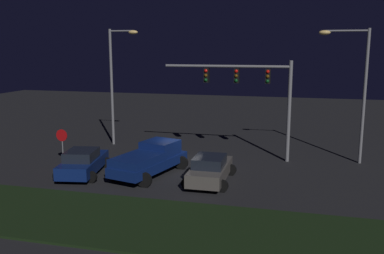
{
  "coord_description": "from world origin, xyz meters",
  "views": [
    {
      "loc": [
        7.01,
        -24.23,
        7.26
      ],
      "look_at": [
        0.7,
        0.35,
        2.49
      ],
      "focal_mm": 39.36,
      "sensor_mm": 36.0,
      "label": 1
    }
  ],
  "objects_px": {
    "street_lamp_left": "(116,74)",
    "street_lamp_right": "(355,79)",
    "car_sedan": "(83,162)",
    "traffic_signal_gantry": "(251,85)",
    "car_sedan_far": "(210,169)",
    "stop_sign": "(62,140)",
    "pickup_truck": "(151,158)"
  },
  "relations": [
    {
      "from": "street_lamp_right",
      "to": "car_sedan",
      "type": "bearing_deg",
      "value": -156.37
    },
    {
      "from": "stop_sign",
      "to": "street_lamp_right",
      "type": "bearing_deg",
      "value": 15.34
    },
    {
      "from": "car_sedan_far",
      "to": "street_lamp_right",
      "type": "distance_m",
      "value": 11.04
    },
    {
      "from": "street_lamp_left",
      "to": "street_lamp_right",
      "type": "relative_size",
      "value": 1.02
    },
    {
      "from": "traffic_signal_gantry",
      "to": "street_lamp_left",
      "type": "distance_m",
      "value": 10.38
    },
    {
      "from": "car_sedan_far",
      "to": "stop_sign",
      "type": "distance_m",
      "value": 9.99
    },
    {
      "from": "pickup_truck",
      "to": "street_lamp_right",
      "type": "bearing_deg",
      "value": -49.5
    },
    {
      "from": "traffic_signal_gantry",
      "to": "street_lamp_right",
      "type": "bearing_deg",
      "value": 6.62
    },
    {
      "from": "pickup_truck",
      "to": "street_lamp_right",
      "type": "height_order",
      "value": "street_lamp_right"
    },
    {
      "from": "street_lamp_left",
      "to": "car_sedan",
      "type": "bearing_deg",
      "value": -80.78
    },
    {
      "from": "pickup_truck",
      "to": "stop_sign",
      "type": "bearing_deg",
      "value": 97.56
    },
    {
      "from": "car_sedan",
      "to": "stop_sign",
      "type": "distance_m",
      "value": 3.15
    },
    {
      "from": "pickup_truck",
      "to": "street_lamp_left",
      "type": "xyz_separation_m",
      "value": [
        -5.05,
        6.69,
        4.36
      ]
    },
    {
      "from": "traffic_signal_gantry",
      "to": "stop_sign",
      "type": "height_order",
      "value": "traffic_signal_gantry"
    },
    {
      "from": "car_sedan_far",
      "to": "street_lamp_left",
      "type": "bearing_deg",
      "value": 49.35
    },
    {
      "from": "pickup_truck",
      "to": "street_lamp_left",
      "type": "bearing_deg",
      "value": 51.53
    },
    {
      "from": "traffic_signal_gantry",
      "to": "street_lamp_right",
      "type": "relative_size",
      "value": 0.98
    },
    {
      "from": "street_lamp_right",
      "to": "stop_sign",
      "type": "distance_m",
      "value": 18.76
    },
    {
      "from": "car_sedan_far",
      "to": "street_lamp_right",
      "type": "xyz_separation_m",
      "value": [
        7.87,
        6.23,
        4.6
      ]
    },
    {
      "from": "pickup_truck",
      "to": "street_lamp_right",
      "type": "relative_size",
      "value": 0.68
    },
    {
      "from": "car_sedan_far",
      "to": "traffic_signal_gantry",
      "type": "relative_size",
      "value": 0.53
    },
    {
      "from": "car_sedan_far",
      "to": "car_sedan",
      "type": "bearing_deg",
      "value": 92.94
    },
    {
      "from": "car_sedan_far",
      "to": "stop_sign",
      "type": "bearing_deg",
      "value": 81.47
    },
    {
      "from": "car_sedan",
      "to": "street_lamp_left",
      "type": "distance_m",
      "value": 9.13
    },
    {
      "from": "car_sedan",
      "to": "traffic_signal_gantry",
      "type": "xyz_separation_m",
      "value": [
        8.95,
        5.96,
        4.16
      ]
    },
    {
      "from": "pickup_truck",
      "to": "car_sedan_far",
      "type": "distance_m",
      "value": 3.71
    },
    {
      "from": "pickup_truck",
      "to": "street_lamp_left",
      "type": "height_order",
      "value": "street_lamp_left"
    },
    {
      "from": "pickup_truck",
      "to": "traffic_signal_gantry",
      "type": "xyz_separation_m",
      "value": [
        5.16,
        4.88,
        3.9
      ]
    },
    {
      "from": "traffic_signal_gantry",
      "to": "stop_sign",
      "type": "bearing_deg",
      "value": -160.07
    },
    {
      "from": "street_lamp_right",
      "to": "traffic_signal_gantry",
      "type": "bearing_deg",
      "value": -173.38
    },
    {
      "from": "car_sedan",
      "to": "street_lamp_right",
      "type": "distance_m",
      "value": 17.32
    },
    {
      "from": "street_lamp_left",
      "to": "stop_sign",
      "type": "relative_size",
      "value": 3.87
    }
  ]
}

